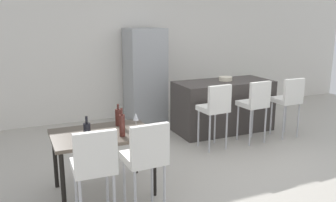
{
  "coord_description": "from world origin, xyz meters",
  "views": [
    {
      "loc": [
        -2.93,
        -4.35,
        2.06
      ],
      "look_at": [
        -0.88,
        0.34,
        0.85
      ],
      "focal_mm": 38.32,
      "sensor_mm": 36.0,
      "label": 1
    }
  ],
  "objects": [
    {
      "name": "back_wall",
      "position": [
        0.0,
        2.75,
        1.45
      ],
      "size": [
        10.0,
        0.12,
        2.9
      ],
      "primitive_type": "cube",
      "color": "silver",
      "rests_on": "ground_plane"
    },
    {
      "name": "bar_chair_middle",
      "position": [
        0.66,
        0.29,
        0.7
      ],
      "size": [
        0.43,
        0.43,
        1.05
      ],
      "color": "white",
      "rests_on": "ground_plane"
    },
    {
      "name": "kitchen_island",
      "position": [
        0.54,
        1.08,
        0.46
      ],
      "size": [
        1.76,
        0.8,
        0.92
      ],
      "primitive_type": "cube",
      "color": "#383330",
      "rests_on": "ground_plane"
    },
    {
      "name": "potted_plant",
      "position": [
        2.2,
        2.3,
        0.31
      ],
      "size": [
        0.34,
        0.34,
        0.55
      ],
      "color": "#38383D",
      "rests_on": "ground_plane"
    },
    {
      "name": "dining_chair_far",
      "position": [
        -1.78,
        -1.16,
        0.7
      ],
      "size": [
        0.42,
        0.42,
        1.05
      ],
      "color": "white",
      "rests_on": "ground_plane"
    },
    {
      "name": "bar_chair_right",
      "position": [
        1.36,
        0.29,
        0.7
      ],
      "size": [
        0.4,
        0.4,
        1.05
      ],
      "color": "white",
      "rests_on": "ground_plane"
    },
    {
      "name": "dining_table",
      "position": [
        -2.04,
        -0.4,
        0.66
      ],
      "size": [
        1.15,
        0.8,
        0.74
      ],
      "color": "#4C4238",
      "rests_on": "ground_plane"
    },
    {
      "name": "refrigerator",
      "position": [
        -0.51,
        2.31,
        0.92
      ],
      "size": [
        0.72,
        0.68,
        1.84
      ],
      "primitive_type": "cube",
      "color": "#939699",
      "rests_on": "ground_plane"
    },
    {
      "name": "wine_glass_left",
      "position": [
        -1.6,
        -0.34,
        0.86
      ],
      "size": [
        0.07,
        0.07,
        0.17
      ],
      "color": "silver",
      "rests_on": "dining_table"
    },
    {
      "name": "dining_chair_near",
      "position": [
        -2.3,
        -1.16,
        0.7
      ],
      "size": [
        0.41,
        0.41,
        1.05
      ],
      "color": "white",
      "rests_on": "ground_plane"
    },
    {
      "name": "wine_bottle_middle",
      "position": [
        -1.86,
        -0.61,
        0.87
      ],
      "size": [
        0.07,
        0.07,
        0.33
      ],
      "color": "#471E19",
      "rests_on": "dining_table"
    },
    {
      "name": "ground_plane",
      "position": [
        0.0,
        0.0,
        0.0
      ],
      "size": [
        10.0,
        10.0,
        0.0
      ],
      "primitive_type": "plane",
      "color": "#ADA89E"
    },
    {
      "name": "fruit_bowl",
      "position": [
        0.61,
        1.13,
        0.96
      ],
      "size": [
        0.24,
        0.24,
        0.07
      ],
      "primitive_type": "cylinder",
      "color": "beige",
      "rests_on": "kitchen_island"
    },
    {
      "name": "wine_bottle_corner",
      "position": [
        -2.26,
        -0.66,
        0.85
      ],
      "size": [
        0.08,
        0.08,
        0.29
      ],
      "color": "black",
      "rests_on": "dining_table"
    },
    {
      "name": "wine_bottle_right",
      "position": [
        -1.79,
        -0.2,
        0.85
      ],
      "size": [
        0.08,
        0.08,
        0.27
      ],
      "color": "#471E19",
      "rests_on": "dining_table"
    },
    {
      "name": "bar_chair_left",
      "position": [
        -0.1,
        0.29,
        0.7
      ],
      "size": [
        0.43,
        0.43,
        1.05
      ],
      "color": "white",
      "rests_on": "ground_plane"
    }
  ]
}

